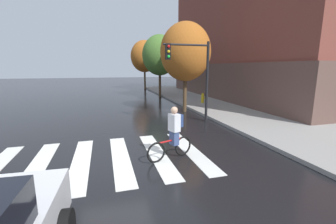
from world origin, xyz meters
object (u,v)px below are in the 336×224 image
street_tree_near (185,52)px  street_tree_far (144,56)px  fire_hydrant (203,98)px  cyclist (173,133)px  traffic_light_near (193,68)px  street_tree_mid (160,55)px

street_tree_near → street_tree_far: bearing=89.0°
fire_hydrant → street_tree_near: street_tree_near is taller
cyclist → street_tree_far: 23.82m
street_tree_near → street_tree_far: 16.12m
traffic_light_near → street_tree_mid: (0.89, 10.59, 1.17)m
street_tree_near → street_tree_far: street_tree_far is taller
cyclist → traffic_light_near: traffic_light_near is taller
street_tree_mid → street_tree_far: street_tree_far is taller
fire_hydrant → street_tree_far: (-2.06, 13.87, 3.76)m
street_tree_near → cyclist: bearing=-112.9°
traffic_light_near → street_tree_far: 19.03m
cyclist → street_tree_mid: street_tree_mid is taller
cyclist → street_tree_far: size_ratio=0.27×
street_tree_mid → street_tree_far: bearing=89.8°
cyclist → fire_hydrant: (5.39, 9.47, -0.31)m
street_tree_near → street_tree_far: (0.27, 16.12, 0.45)m
fire_hydrant → street_tree_mid: 6.84m
street_tree_mid → fire_hydrant: bearing=-69.3°
traffic_light_near → street_tree_mid: 10.69m
fire_hydrant → street_tree_mid: (-2.08, 5.50, 3.50)m
cyclist → fire_hydrant: cyclist is taller
street_tree_near → street_tree_mid: (0.25, 7.75, 0.18)m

